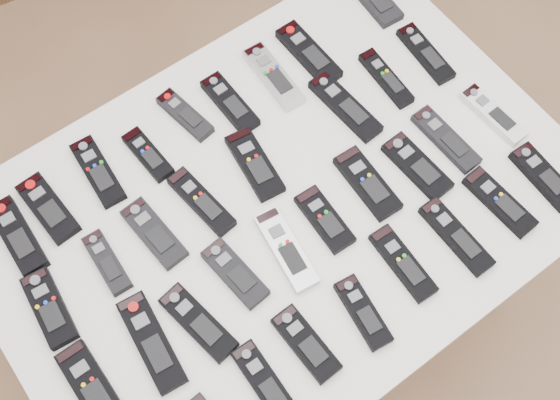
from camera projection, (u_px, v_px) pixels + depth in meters
ground at (258, 332)px, 2.18m from camera, size 4.00×4.00×0.00m
table at (280, 215)px, 1.55m from camera, size 1.25×0.88×0.78m
remote_0 at (18, 236)px, 1.46m from camera, size 0.06×0.18×0.02m
remote_1 at (48, 208)px, 1.48m from camera, size 0.07×0.17×0.02m
remote_2 at (98, 172)px, 1.52m from camera, size 0.07×0.18×0.02m
remote_3 at (148, 155)px, 1.54m from camera, size 0.05×0.14×0.02m
remote_4 at (185, 115)px, 1.58m from camera, size 0.07×0.15×0.02m
remote_5 at (230, 103)px, 1.59m from camera, size 0.05×0.17×0.02m
remote_6 at (273, 77)px, 1.62m from camera, size 0.06×0.19×0.02m
remote_7 at (309, 54)px, 1.65m from camera, size 0.06×0.19×0.02m
remote_9 at (50, 308)px, 1.39m from camera, size 0.07×0.17×0.02m
remote_10 at (107, 262)px, 1.44m from camera, size 0.05×0.15×0.02m
remote_11 at (154, 233)px, 1.46m from camera, size 0.07×0.17×0.02m
remote_12 at (201, 202)px, 1.49m from camera, size 0.07×0.18×0.02m
remote_13 at (255, 164)px, 1.53m from camera, size 0.08×0.18×0.02m
remote_14 at (345, 106)px, 1.59m from camera, size 0.07×0.20×0.02m
remote_15 at (386, 78)px, 1.62m from camera, size 0.05×0.17×0.02m
remote_16 at (426, 54)px, 1.65m from camera, size 0.06×0.18×0.02m
remote_17 at (92, 387)px, 1.33m from camera, size 0.06×0.18×0.02m
remote_18 at (152, 342)px, 1.37m from camera, size 0.08×0.21×0.02m
remote_19 at (198, 323)px, 1.38m from camera, size 0.08×0.18×0.02m
remote_20 at (235, 273)px, 1.42m from camera, size 0.07×0.16×0.02m
remote_21 at (286, 249)px, 1.45m from camera, size 0.08×0.19×0.02m
remote_22 at (325, 219)px, 1.48m from camera, size 0.06×0.15×0.02m
remote_23 at (367, 183)px, 1.51m from camera, size 0.07×0.18×0.02m
remote_24 at (417, 166)px, 1.53m from camera, size 0.07×0.17×0.02m
remote_25 at (446, 139)px, 1.56m from camera, size 0.05×0.18×0.02m
remote_26 at (493, 114)px, 1.58m from camera, size 0.05×0.17×0.02m
remote_29 at (266, 385)px, 1.33m from camera, size 0.05×0.18×0.02m
remote_30 at (306, 344)px, 1.36m from camera, size 0.06×0.16×0.02m
remote_31 at (363, 312)px, 1.39m from camera, size 0.07×0.16×0.02m
remote_32 at (403, 263)px, 1.43m from camera, size 0.06×0.17×0.02m
remote_33 at (456, 236)px, 1.46m from camera, size 0.05×0.19×0.02m
remote_34 at (500, 202)px, 1.49m from camera, size 0.06×0.18×0.02m
remote_35 at (544, 177)px, 1.52m from camera, size 0.06×0.17×0.02m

